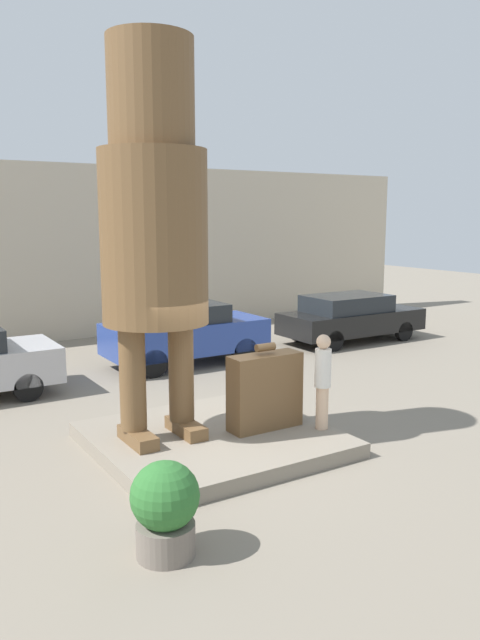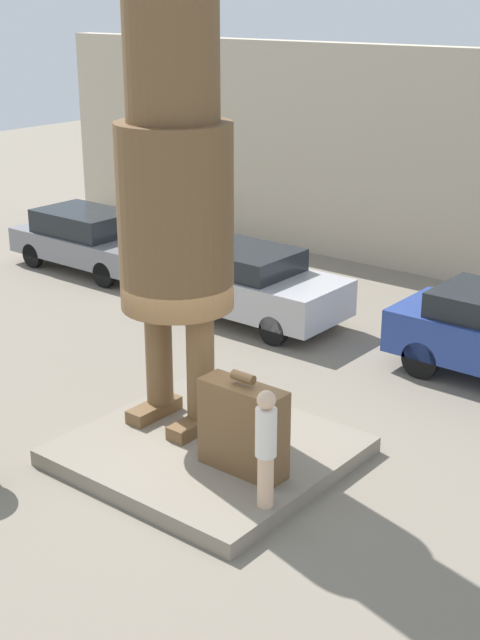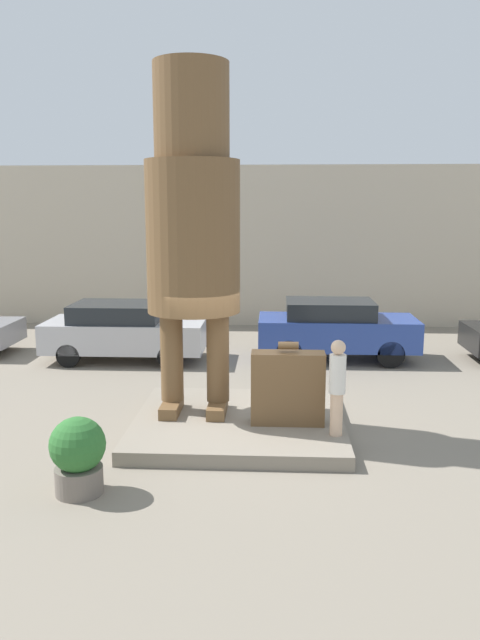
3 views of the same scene
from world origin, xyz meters
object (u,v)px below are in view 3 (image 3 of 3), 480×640
statue_figure (193,215)px  giant_suitcase (288,388)px  planter_pot (78,454)px  parked_car_silver (124,330)px  tourist (337,384)px  parked_car_blue (335,328)px

statue_figure → giant_suitcase: (1.70, -0.58, -2.97)m
giant_suitcase → planter_pot: (-2.99, -2.40, -0.31)m
giant_suitcase → parked_car_silver: giant_suitcase is taller
giant_suitcase → tourist: tourist is taller
giant_suitcase → parked_car_silver: size_ratio=0.35×
tourist → parked_car_blue: 6.26m
parked_car_silver → tourist: bearing=-49.8°
statue_figure → tourist: bearing=-24.1°
parked_car_blue → statue_figure: bearing=-121.1°
parked_car_silver → parked_car_blue: size_ratio=1.01×
parked_car_silver → parked_car_blue: (5.56, 0.33, 0.05)m
statue_figure → planter_pot: statue_figure is taller
statue_figure → parked_car_blue: (3.08, 5.11, -3.01)m
statue_figure → planter_pot: 4.61m
parked_car_silver → parked_car_blue: parked_car_blue is taller
statue_figure → parked_car_blue: 6.68m
tourist → giant_suitcase: bearing=146.0°
parked_car_silver → planter_pot: size_ratio=3.72×
giant_suitcase → parked_car_silver: 6.80m
parked_car_blue → planter_pot: parked_car_blue is taller
statue_figure → parked_car_silver: size_ratio=1.49×
giant_suitcase → tourist: 1.00m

